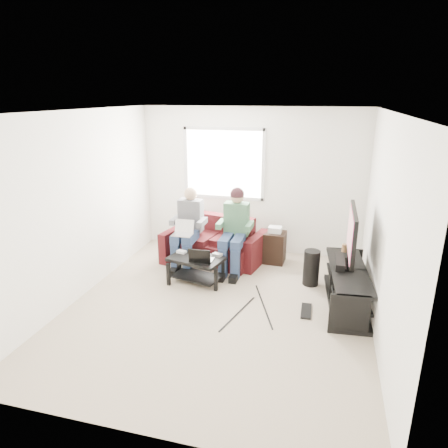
{
  "coord_description": "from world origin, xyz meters",
  "views": [
    {
      "loc": [
        1.3,
        -4.68,
        2.79
      ],
      "look_at": [
        -0.07,
        0.6,
        1.01
      ],
      "focal_mm": 32.0,
      "sensor_mm": 36.0,
      "label": 1
    }
  ],
  "objects_px": {
    "coffee_table": "(196,264)",
    "end_table": "(274,246)",
    "sofa": "(215,245)",
    "tv_stand": "(347,288)",
    "tv": "(352,235)",
    "subwoofer": "(311,268)"
  },
  "relations": [
    {
      "from": "sofa",
      "to": "tv",
      "type": "relative_size",
      "value": 1.63
    },
    {
      "from": "sofa",
      "to": "tv",
      "type": "bearing_deg",
      "value": -22.96
    },
    {
      "from": "coffee_table",
      "to": "tv_stand",
      "type": "xyz_separation_m",
      "value": [
        2.24,
        -0.13,
        -0.06
      ]
    },
    {
      "from": "subwoofer",
      "to": "tv_stand",
      "type": "bearing_deg",
      "value": -43.65
    },
    {
      "from": "sofa",
      "to": "subwoofer",
      "type": "xyz_separation_m",
      "value": [
        1.67,
        -0.54,
        -0.02
      ]
    },
    {
      "from": "coffee_table",
      "to": "end_table",
      "type": "relative_size",
      "value": 1.41
    },
    {
      "from": "tv",
      "to": "tv_stand",
      "type": "bearing_deg",
      "value": -88.53
    },
    {
      "from": "sofa",
      "to": "coffee_table",
      "type": "height_order",
      "value": "sofa"
    },
    {
      "from": "subwoofer",
      "to": "end_table",
      "type": "height_order",
      "value": "end_table"
    },
    {
      "from": "tv",
      "to": "coffee_table",
      "type": "bearing_deg",
      "value": 179.22
    },
    {
      "from": "subwoofer",
      "to": "end_table",
      "type": "xyz_separation_m",
      "value": [
        -0.66,
        0.73,
        0.01
      ]
    },
    {
      "from": "tv_stand",
      "to": "end_table",
      "type": "relative_size",
      "value": 2.54
    },
    {
      "from": "tv",
      "to": "sofa",
      "type": "bearing_deg",
      "value": 157.04
    },
    {
      "from": "subwoofer",
      "to": "end_table",
      "type": "bearing_deg",
      "value": 132.36
    },
    {
      "from": "coffee_table",
      "to": "tv_stand",
      "type": "relative_size",
      "value": 0.56
    },
    {
      "from": "coffee_table",
      "to": "tv",
      "type": "height_order",
      "value": "tv"
    },
    {
      "from": "subwoofer",
      "to": "tv",
      "type": "bearing_deg",
      "value": -37.3
    },
    {
      "from": "coffee_table",
      "to": "subwoofer",
      "type": "xyz_separation_m",
      "value": [
        1.73,
        0.36,
        -0.02
      ]
    },
    {
      "from": "sofa",
      "to": "tv_stand",
      "type": "xyz_separation_m",
      "value": [
        2.18,
        -1.02,
        -0.06
      ]
    },
    {
      "from": "coffee_table",
      "to": "end_table",
      "type": "height_order",
      "value": "end_table"
    },
    {
      "from": "tv",
      "to": "end_table",
      "type": "relative_size",
      "value": 1.71
    },
    {
      "from": "end_table",
      "to": "tv",
      "type": "bearing_deg",
      "value": -43.58
    }
  ]
}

